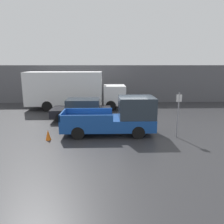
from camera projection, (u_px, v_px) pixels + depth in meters
ground_plane at (128, 133)px, 13.18m from camera, size 60.00×60.00×0.00m
building_wall at (118, 84)px, 23.05m from camera, size 28.00×0.15×3.91m
pickup_truck at (118, 117)px, 12.74m from camera, size 5.35×2.02×2.21m
car at (82, 109)px, 16.02m from camera, size 4.30×2.02×1.56m
delivery_truck at (72, 89)px, 19.77m from camera, size 8.83×2.46×3.36m
parking_sign at (178, 113)px, 12.06m from camera, size 0.30×0.07×2.54m
traffic_cone at (48, 135)px, 11.86m from camera, size 0.30×0.30×0.57m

